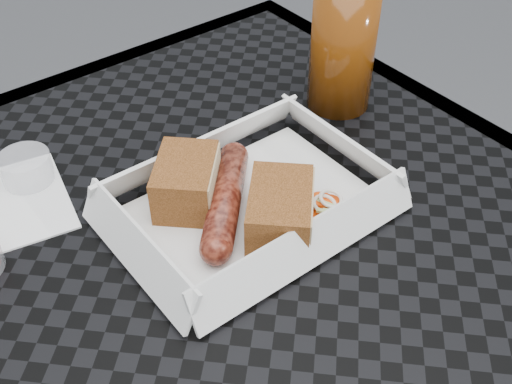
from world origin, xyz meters
The scene contains 9 objects.
patio_table centered at (0.00, 0.00, 0.67)m, with size 0.80×0.80×0.74m.
food_tray centered at (0.10, 0.06, 0.75)m, with size 0.22×0.15×0.00m, color white.
bratwurst centered at (0.08, 0.07, 0.76)m, with size 0.12×0.12×0.03m.
bread_near centered at (0.06, 0.11, 0.77)m, with size 0.07×0.05×0.05m, color brown.
bread_far centered at (0.11, 0.03, 0.77)m, with size 0.08×0.05×0.04m, color brown.
veg_garnish centered at (0.16, 0.02, 0.75)m, with size 0.03×0.03×0.00m.
napkin centered at (-0.08, 0.21, 0.75)m, with size 0.12×0.12×0.00m, color white.
condiment_cup_empty centered at (-0.04, 0.23, 0.76)m, with size 0.05×0.05×0.03m, color silver.
drink_glass centered at (0.29, 0.14, 0.82)m, with size 0.07×0.07×0.14m, color #5E2A08.
Camera 1 is at (-0.16, -0.28, 1.16)m, focal length 45.00 mm.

